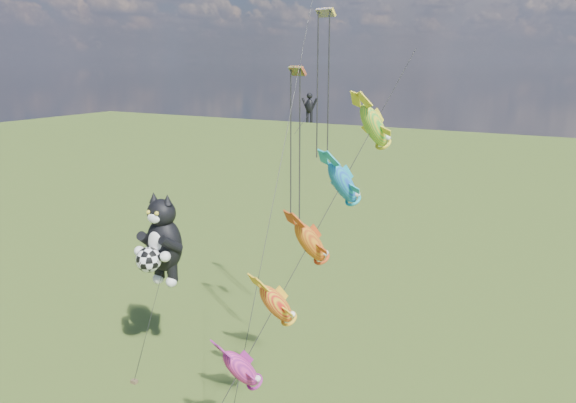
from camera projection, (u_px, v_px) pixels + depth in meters
The scene contains 3 objects.
cat_kite_rig at pixel (161, 240), 35.79m from camera, with size 2.80×4.31×12.00m.
fish_windsock_rig at pixel (293, 274), 23.06m from camera, with size 6.52×14.67×20.62m.
parafoil_rig at pixel (308, 104), 32.76m from camera, with size 3.66×17.27×27.74m.
Camera 1 is at (24.83, -17.56, 20.08)m, focal length 35.00 mm.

